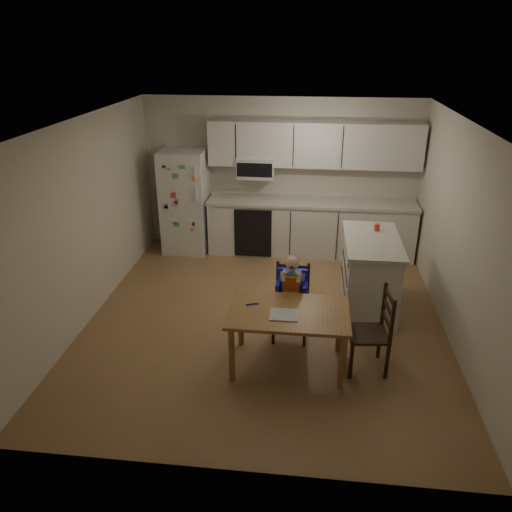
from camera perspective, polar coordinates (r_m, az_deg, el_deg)
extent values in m
cube|color=olive|center=(6.54, 1.09, -7.14)|extent=(4.50, 5.00, 0.01)
cube|color=beige|center=(8.37, 2.83, 9.23)|extent=(4.50, 0.02, 2.50)
cube|color=beige|center=(6.58, -18.77, 3.81)|extent=(0.02, 5.00, 2.50)
cube|color=beige|center=(6.22, 22.31, 2.11)|extent=(0.02, 5.00, 2.50)
cube|color=white|center=(5.67, 1.29, 15.08)|extent=(4.50, 5.00, 0.01)
cube|color=silver|center=(8.39, -8.08, 6.21)|extent=(0.72, 0.70, 1.70)
cube|color=silver|center=(8.32, 6.22, 3.09)|extent=(3.34, 0.60, 0.86)
cube|color=beige|center=(8.16, 6.37, 6.08)|extent=(3.37, 0.62, 0.05)
cube|color=black|center=(8.08, -0.35, 2.59)|extent=(0.60, 0.02, 0.80)
cube|color=silver|center=(8.06, 6.68, 12.55)|extent=(3.34, 0.34, 0.70)
cube|color=silver|center=(8.17, -0.02, 10.12)|extent=(0.60, 0.38, 0.33)
cube|color=silver|center=(6.74, 12.81, -2.23)|extent=(0.64, 1.28, 0.94)
cube|color=beige|center=(6.54, 13.20, 1.67)|extent=(0.70, 1.34, 0.05)
cylinder|color=red|center=(6.82, 13.66, 3.22)|extent=(0.07, 0.07, 0.09)
cube|color=brown|center=(5.35, 3.77, -6.47)|extent=(1.29, 0.83, 0.04)
cylinder|color=brown|center=(5.30, -2.81, -11.18)|extent=(0.06, 0.06, 0.65)
cylinder|color=brown|center=(5.86, -1.75, -7.39)|extent=(0.06, 0.06, 0.65)
cylinder|color=brown|center=(5.26, 9.80, -11.85)|extent=(0.06, 0.06, 0.65)
cylinder|color=brown|center=(5.83, 9.51, -7.95)|extent=(0.06, 0.06, 0.65)
cube|color=#BBBBC1|center=(5.26, 3.22, -6.72)|extent=(0.29, 0.26, 0.01)
cylinder|color=#211CC0|center=(5.45, -0.53, -5.51)|extent=(0.12, 0.06, 0.02)
cube|color=black|center=(5.97, 4.00, -5.79)|extent=(0.42, 0.42, 0.03)
cube|color=black|center=(5.94, 2.00, -8.35)|extent=(0.04, 0.04, 0.40)
cube|color=black|center=(6.25, 2.41, -6.57)|extent=(0.04, 0.04, 0.40)
cube|color=black|center=(5.91, 5.57, -8.60)|extent=(0.04, 0.04, 0.40)
cube|color=black|center=(6.23, 5.79, -6.80)|extent=(0.04, 0.04, 0.40)
cube|color=black|center=(6.01, 4.23, -2.81)|extent=(0.41, 0.05, 0.48)
cube|color=#211CC0|center=(5.94, 4.02, -5.26)|extent=(0.38, 0.34, 0.10)
cube|color=#211CC0|center=(5.96, 4.19, -2.85)|extent=(0.37, 0.07, 0.33)
cube|color=#6578DD|center=(5.89, 4.02, -4.88)|extent=(0.29, 0.26, 0.02)
cube|color=#2F4DB4|center=(5.82, 4.11, -2.85)|extent=(0.22, 0.14, 0.25)
cube|color=#E9490E|center=(5.77, 4.05, -3.22)|extent=(0.18, 0.02, 0.19)
sphere|color=beige|center=(5.71, 4.17, -0.78)|extent=(0.17, 0.17, 0.16)
ellipsoid|color=olive|center=(5.70, 4.17, -0.62)|extent=(0.17, 0.16, 0.14)
cube|color=black|center=(5.55, 12.62, -8.67)|extent=(0.46, 0.46, 0.03)
cube|color=black|center=(5.79, 10.20, -9.58)|extent=(0.04, 0.04, 0.42)
cube|color=black|center=(5.87, 13.91, -9.47)|extent=(0.04, 0.04, 0.42)
cube|color=black|center=(5.49, 10.82, -11.77)|extent=(0.04, 0.04, 0.42)
cube|color=black|center=(5.57, 14.75, -11.61)|extent=(0.04, 0.04, 0.42)
cube|color=black|center=(5.46, 14.83, -6.26)|extent=(0.08, 0.42, 0.50)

